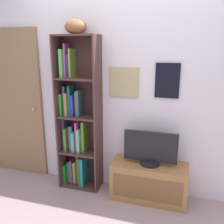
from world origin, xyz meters
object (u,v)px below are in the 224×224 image
tv_stand (149,181)px  door (14,104)px  television (150,149)px  bookshelf (77,122)px  football (76,27)px

tv_stand → door: 2.02m
tv_stand → television: 0.40m
television → door: size_ratio=0.30×
bookshelf → door: bearing=175.3°
bookshelf → television: size_ratio=3.12×
tv_stand → television: bearing=90.0°
television → door: 1.91m
football → television: 1.57m
television → football: bearing=177.4°
football → tv_stand: (0.87, -0.04, -1.71)m
bookshelf → football: size_ratio=7.58×
football → tv_stand: 1.92m
tv_stand → television: (0.00, 0.00, 0.40)m
tv_stand → door: (-1.87, 0.15, 0.76)m
football → tv_stand: size_ratio=0.29×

